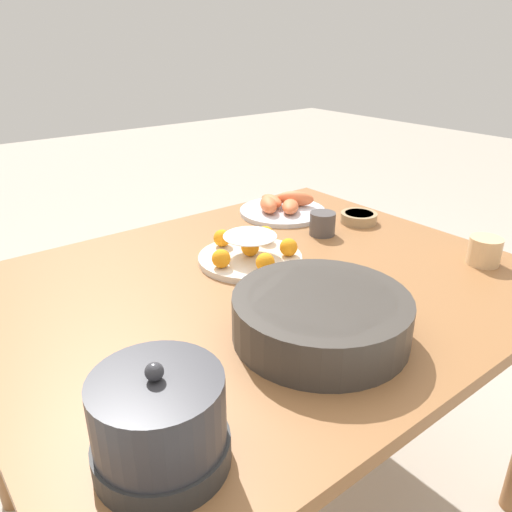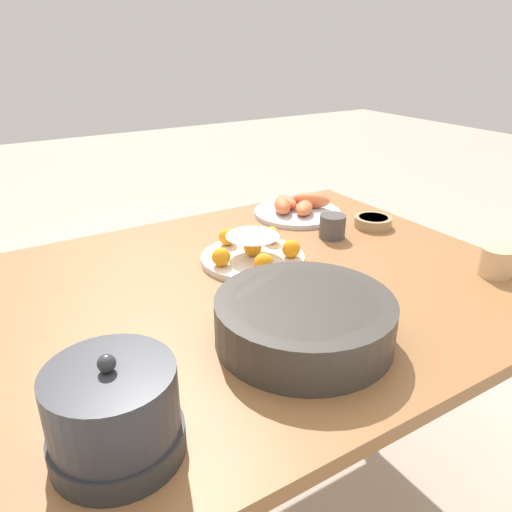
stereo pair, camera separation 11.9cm
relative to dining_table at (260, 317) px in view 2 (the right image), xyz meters
The scene contains 9 objects.
ground_plane 0.63m from the dining_table, ahead, with size 12.00×12.00×0.00m, color #B2A899.
dining_table is the anchor object (origin of this frame).
cake_plate 0.17m from the dining_table, 114.23° to the right, with size 0.26×0.26×0.08m.
serving_bowl 0.29m from the dining_table, 76.79° to the left, with size 0.33×0.33×0.09m.
sauce_bowl 0.51m from the dining_table, 164.99° to the right, with size 0.11×0.11×0.03m.
seafood_platter 0.50m from the dining_table, 136.37° to the right, with size 0.27×0.27×0.06m.
cup_near 0.37m from the dining_table, 158.45° to the right, with size 0.07×0.07×0.07m.
cup_far 0.57m from the dining_table, 152.16° to the left, with size 0.08×0.08×0.07m.
warming_pot 0.57m from the dining_table, 37.09° to the left, with size 0.18×0.18×0.16m.
Camera 2 is at (0.55, 0.87, 1.25)m, focal length 35.00 mm.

